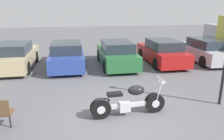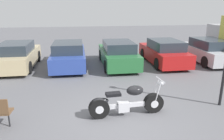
{
  "view_description": "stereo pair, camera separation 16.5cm",
  "coord_description": "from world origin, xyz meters",
  "px_view_note": "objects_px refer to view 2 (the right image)",
  "views": [
    {
      "loc": [
        -1.31,
        -5.78,
        3.21
      ],
      "look_at": [
        0.06,
        2.1,
        0.85
      ],
      "focal_mm": 35.0,
      "sensor_mm": 36.0,
      "label": 1
    },
    {
      "loc": [
        -1.15,
        -5.81,
        3.21
      ],
      "look_at": [
        0.06,
        2.1,
        0.85
      ],
      "focal_mm": 35.0,
      "sensor_mm": 36.0,
      "label": 2
    }
  ],
  "objects_px": {
    "parked_car_green": "(118,54)",
    "parked_car_silver": "(207,51)",
    "motorcycle": "(126,102)",
    "parked_car_champagne": "(17,56)",
    "parked_car_blue": "(69,55)",
    "parked_car_red": "(164,52)"
  },
  "relations": [
    {
      "from": "motorcycle",
      "to": "parked_car_blue",
      "type": "xyz_separation_m",
      "value": [
        -1.91,
        5.86,
        0.23
      ]
    },
    {
      "from": "parked_car_blue",
      "to": "parked_car_red",
      "type": "xyz_separation_m",
      "value": [
        5.37,
        -0.09,
        0.0
      ]
    },
    {
      "from": "parked_car_champagne",
      "to": "parked_car_green",
      "type": "bearing_deg",
      "value": -3.94
    },
    {
      "from": "parked_car_blue",
      "to": "parked_car_red",
      "type": "bearing_deg",
      "value": -0.97
    },
    {
      "from": "parked_car_green",
      "to": "parked_car_red",
      "type": "bearing_deg",
      "value": 1.58
    },
    {
      "from": "parked_car_green",
      "to": "parked_car_red",
      "type": "distance_m",
      "value": 2.68
    },
    {
      "from": "motorcycle",
      "to": "parked_car_silver",
      "type": "distance_m",
      "value": 8.43
    },
    {
      "from": "motorcycle",
      "to": "parked_car_blue",
      "type": "distance_m",
      "value": 6.17
    },
    {
      "from": "parked_car_green",
      "to": "parked_car_champagne",
      "type": "bearing_deg",
      "value": 176.06
    },
    {
      "from": "parked_car_silver",
      "to": "parked_car_champagne",
      "type": "bearing_deg",
      "value": 178.46
    },
    {
      "from": "parked_car_green",
      "to": "parked_car_silver",
      "type": "relative_size",
      "value": 1.0
    },
    {
      "from": "parked_car_blue",
      "to": "parked_car_silver",
      "type": "bearing_deg",
      "value": -0.6
    },
    {
      "from": "motorcycle",
      "to": "parked_car_silver",
      "type": "bearing_deg",
      "value": 43.27
    },
    {
      "from": "parked_car_green",
      "to": "parked_car_silver",
      "type": "bearing_deg",
      "value": 0.87
    },
    {
      "from": "parked_car_blue",
      "to": "parked_car_silver",
      "type": "height_order",
      "value": "same"
    },
    {
      "from": "motorcycle",
      "to": "parked_car_blue",
      "type": "bearing_deg",
      "value": 108.08
    },
    {
      "from": "motorcycle",
      "to": "parked_car_blue",
      "type": "relative_size",
      "value": 0.56
    },
    {
      "from": "motorcycle",
      "to": "parked_car_champagne",
      "type": "height_order",
      "value": "parked_car_champagne"
    },
    {
      "from": "parked_car_green",
      "to": "parked_car_red",
      "type": "relative_size",
      "value": 1.0
    },
    {
      "from": "parked_car_silver",
      "to": "parked_car_blue",
      "type": "bearing_deg",
      "value": 179.4
    },
    {
      "from": "parked_car_red",
      "to": "parked_car_silver",
      "type": "distance_m",
      "value": 2.68
    },
    {
      "from": "parked_car_champagne",
      "to": "parked_car_silver",
      "type": "relative_size",
      "value": 1.0
    }
  ]
}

